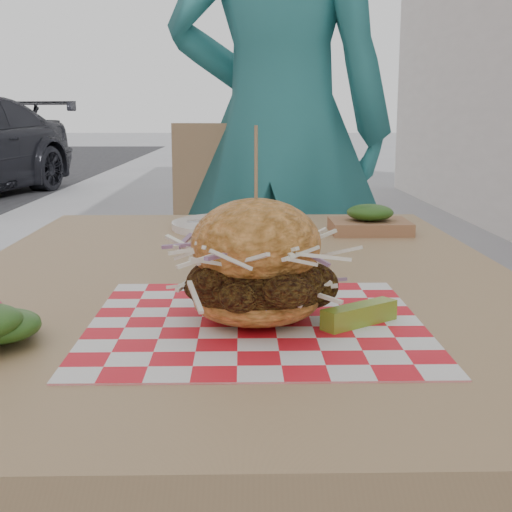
% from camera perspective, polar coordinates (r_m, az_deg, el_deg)
% --- Properties ---
extents(diner, '(0.76, 0.58, 1.86)m').
position_cam_1_polar(diner, '(2.14, 1.82, 10.08)').
color(diner, '#297678').
rests_on(diner, ground).
extents(patio_table, '(0.80, 1.20, 0.75)m').
position_cam_1_polar(patio_table, '(1.06, -1.40, -5.36)').
color(patio_table, tan).
rests_on(patio_table, ground).
extents(patio_chair, '(0.53, 0.54, 0.95)m').
position_cam_1_polar(patio_chair, '(2.10, -0.49, -0.40)').
color(patio_chair, tan).
rests_on(patio_chair, ground).
extents(paper_liner, '(0.36, 0.36, 0.00)m').
position_cam_1_polar(paper_liner, '(0.78, -0.00, -5.33)').
color(paper_liner, red).
rests_on(paper_liner, patio_table).
extents(sandwich, '(0.19, 0.19, 0.21)m').
position_cam_1_polar(sandwich, '(0.77, -0.00, -1.05)').
color(sandwich, '#DB8B3E').
rests_on(sandwich, paper_liner).
extents(pickle_spear, '(0.09, 0.07, 0.02)m').
position_cam_1_polar(pickle_spear, '(0.78, 8.27, -4.66)').
color(pickle_spear, olive).
rests_on(pickle_spear, paper_liner).
extents(place_setting, '(0.27, 0.27, 0.02)m').
position_cam_1_polar(place_setting, '(1.43, -1.37, 2.52)').
color(place_setting, white).
rests_on(place_setting, patio_table).
extents(kraft_tray, '(0.15, 0.12, 0.06)m').
position_cam_1_polar(kraft_tray, '(1.39, 9.09, 2.76)').
color(kraft_tray, '#986745').
rests_on(kraft_tray, patio_table).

